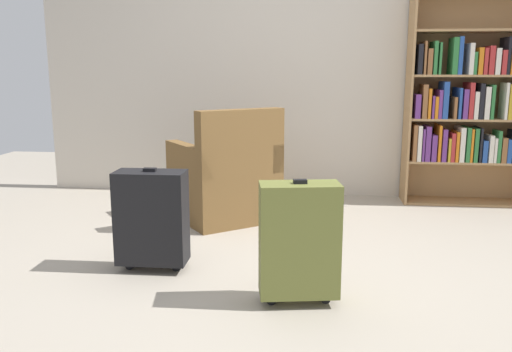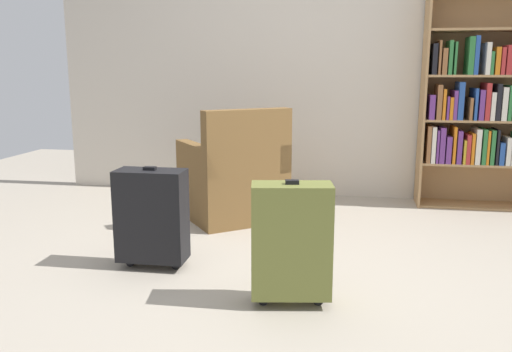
# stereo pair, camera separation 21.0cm
# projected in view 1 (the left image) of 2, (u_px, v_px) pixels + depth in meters

# --- Properties ---
(ground_plane) EXTENTS (8.41, 8.41, 0.00)m
(ground_plane) POSITION_uv_depth(u_px,v_px,m) (276.00, 268.00, 3.22)
(ground_plane) COLOR #9E9384
(back_wall) EXTENTS (4.81, 0.10, 2.60)m
(back_wall) POSITION_uv_depth(u_px,v_px,m) (294.00, 57.00, 4.94)
(back_wall) COLOR beige
(back_wall) RESTS_ON ground
(bookshelf) EXTENTS (1.18, 0.33, 1.87)m
(bookshelf) POSITION_uv_depth(u_px,v_px,m) (474.00, 103.00, 4.62)
(bookshelf) COLOR #A87F51
(bookshelf) RESTS_ON ground
(armchair) EXTENTS (0.98, 0.98, 0.90)m
(armchair) POSITION_uv_depth(u_px,v_px,m) (226.00, 181.00, 4.22)
(armchair) COLOR brown
(armchair) RESTS_ON ground
(mug) EXTENTS (0.12, 0.08, 0.10)m
(mug) POSITION_uv_depth(u_px,v_px,m) (301.00, 218.00, 4.12)
(mug) COLOR #1959A5
(mug) RESTS_ON ground
(suitcase_olive) EXTENTS (0.43, 0.25, 0.65)m
(suitcase_olive) POSITION_uv_depth(u_px,v_px,m) (299.00, 240.00, 2.67)
(suitcase_olive) COLOR brown
(suitcase_olive) RESTS_ON ground
(suitcase_black) EXTENTS (0.42, 0.21, 0.62)m
(suitcase_black) POSITION_uv_depth(u_px,v_px,m) (152.00, 217.00, 3.13)
(suitcase_black) COLOR black
(suitcase_black) RESTS_ON ground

